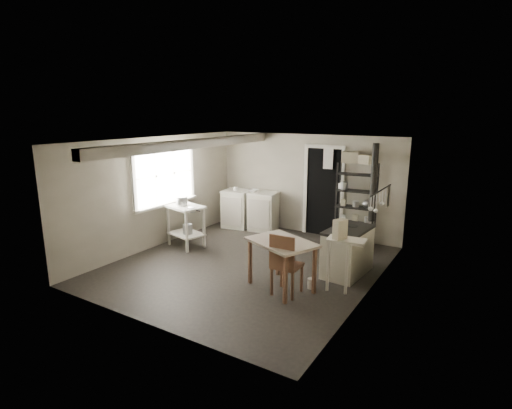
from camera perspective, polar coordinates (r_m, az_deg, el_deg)
The scene contains 31 objects.
floor at distance 7.54m, azimuth -1.21°, elevation -8.61°, with size 5.00×5.00×0.00m, color black.
ceiling at distance 7.03m, azimuth -1.30°, elevation 9.10°, with size 5.00×5.00×0.00m, color beige.
wall_back at distance 9.35m, azimuth 7.12°, elevation 2.89°, with size 4.50×0.02×2.30m, color #AAA391.
wall_front at distance 5.36m, azimuth -16.03°, elevation -5.24°, with size 4.50×0.02×2.30m, color #AAA391.
wall_left at distance 8.61m, azimuth -13.93°, elevation 1.72°, with size 0.02×5.00×2.30m, color #AAA391.
wall_right at distance 6.30m, azimuth 16.20°, elevation -2.51°, with size 0.02×5.00×2.30m, color #AAA391.
window at distance 8.67m, azimuth -12.98°, elevation 4.20°, with size 0.12×1.76×1.28m, color white, non-canonical shape.
doorway at distance 9.18m, azimuth 9.56°, elevation 1.66°, with size 0.96×0.10×2.08m, color white, non-canonical shape.
ceiling_beam at distance 7.75m, azimuth -8.84°, elevation 8.58°, with size 0.18×5.00×0.18m, color white, non-canonical shape.
wallpaper_panel at distance 6.30m, azimuth 16.11°, elevation -2.50°, with size 0.01×5.00×2.30m, color #C0B79C, non-canonical shape.
utensil_rail at distance 6.79m, azimuth 17.31°, elevation 1.99°, with size 0.06×1.20×0.44m, color #A9A9AB, non-canonical shape.
prep_table at distance 8.56m, azimuth -9.94°, elevation -3.33°, with size 0.77×0.55×0.88m, color white, non-canonical shape.
stockpot at distance 8.47m, azimuth -10.56°, elevation 0.26°, with size 0.24×0.24×0.26m, color #A9A9AB.
saucepan at distance 8.23m, azimuth -9.30°, elevation -0.71°, with size 0.18×0.18×0.10m, color #A9A9AB.
bucket at distance 8.50m, azimuth -9.74°, elevation -3.53°, with size 0.20×0.20×0.22m, color #A9A9AB.
base_cabinets at distance 9.73m, azimuth -0.87°, elevation -0.77°, with size 1.40×0.60×0.92m, color beige, non-canonical shape.
mixing_bowl at distance 9.57m, azimuth -0.34°, elevation 2.05°, with size 0.30×0.30×0.07m, color white.
counter_cup at distance 9.70m, azimuth -2.92°, elevation 2.23°, with size 0.12×0.12×0.09m, color white.
shelf_rack at distance 8.70m, azimuth 14.11°, elevation 0.48°, with size 0.83×0.32×1.76m, color black, non-canonical shape.
shelf_jar at distance 8.73m, azimuth 12.08°, elevation 3.39°, with size 0.08×0.08×0.18m, color white.
storage_box_a at distance 8.61m, azimuth 13.46°, elevation 7.54°, with size 0.34×0.29×0.23m, color beige.
storage_box_b at distance 8.47m, azimuth 15.60°, elevation 7.20°, with size 0.28×0.26×0.18m, color beige.
stove at distance 7.19m, azimuth 12.97°, elevation -6.32°, with size 0.58×1.05×0.82m, color beige, non-canonical shape.
stovepipe at distance 7.23m, azimuth 16.45°, elevation 3.01°, with size 0.10×0.10×1.28m, color black, non-canonical shape.
side_ledge at distance 6.41m, azimuth 12.64°, elevation -8.83°, with size 0.59×0.31×0.90m, color white, non-canonical shape.
oats_box at distance 6.20m, azimuth 11.90°, elevation -3.87°, with size 0.12×0.20×0.31m, color beige.
work_table at distance 6.48m, azimuth 3.63°, elevation -8.75°, with size 1.05×0.74×0.80m, color beige, non-canonical shape.
table_cup at distance 6.17m, azimuth 4.74°, elevation -5.65°, with size 0.11×0.11×0.10m, color white.
chair at distance 6.27m, azimuth 4.46°, elevation -8.51°, with size 0.41×0.43×1.00m, color brown, non-canonical shape.
flour_sack at distance 8.45m, azimuth 12.50°, elevation -4.78°, with size 0.43×0.37×0.52m, color silver.
floor_crock at distance 6.64m, azimuth 7.93°, elevation -11.16°, with size 0.13×0.13×0.17m, color white.
Camera 1 is at (3.82, -5.88, 2.79)m, focal length 28.00 mm.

